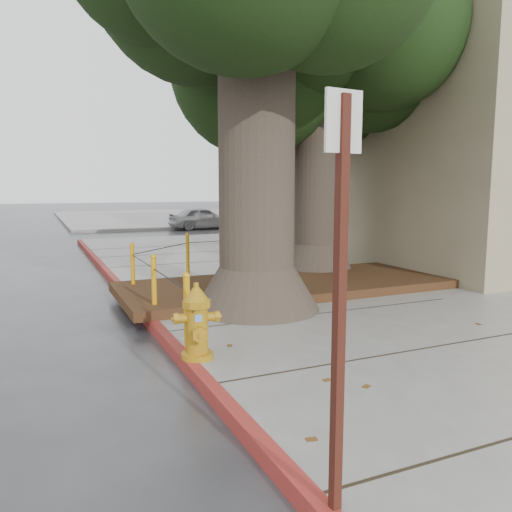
{
  "coord_description": "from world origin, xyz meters",
  "views": [
    {
      "loc": [
        -3.54,
        -4.54,
        2.1
      ],
      "look_at": [
        -0.56,
        2.13,
        1.1
      ],
      "focal_mm": 35.0,
      "sensor_mm": 36.0,
      "label": 1
    }
  ],
  "objects_px": {
    "signpost": "(340,283)",
    "car_silver": "(202,218)",
    "fire_hydrant": "(197,322)",
    "car_red": "(302,217)"
  },
  "relations": [
    {
      "from": "car_silver",
      "to": "car_red",
      "type": "distance_m",
      "value": 5.08
    },
    {
      "from": "car_silver",
      "to": "car_red",
      "type": "relative_size",
      "value": 0.9
    },
    {
      "from": "signpost",
      "to": "car_silver",
      "type": "distance_m",
      "value": 22.96
    },
    {
      "from": "fire_hydrant",
      "to": "car_red",
      "type": "relative_size",
      "value": 0.24
    },
    {
      "from": "signpost",
      "to": "car_red",
      "type": "height_order",
      "value": "signpost"
    },
    {
      "from": "car_silver",
      "to": "fire_hydrant",
      "type": "bearing_deg",
      "value": 159.89
    },
    {
      "from": "fire_hydrant",
      "to": "car_red",
      "type": "xyz_separation_m",
      "value": [
        10.83,
        16.91,
        0.04
      ]
    },
    {
      "from": "fire_hydrant",
      "to": "car_silver",
      "type": "height_order",
      "value": "car_silver"
    },
    {
      "from": "signpost",
      "to": "car_silver",
      "type": "relative_size",
      "value": 0.74
    },
    {
      "from": "signpost",
      "to": "car_red",
      "type": "relative_size",
      "value": 0.66
    }
  ]
}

